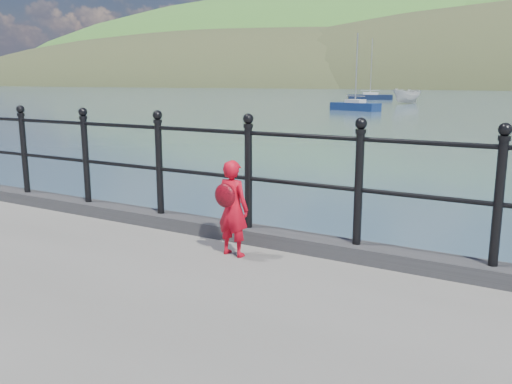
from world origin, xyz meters
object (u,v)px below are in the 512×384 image
Objects in this scene: railing at (201,160)px; sailboat_port at (355,107)px; launch_white at (407,96)px; sailboat_left at (370,97)px; child at (232,207)px.

sailboat_port is at bearing 108.12° from railing.
railing reaches higher than launch_white.
sailboat_left is (-21.75, 69.54, -1.49)m from railing.
sailboat_port reaches higher than child.
launch_white is at bearing -72.84° from child.
child is at bearing -97.39° from sailboat_left.
railing is at bearing -31.29° from child.
child is at bearing -54.29° from sailboat_port.
sailboat_port is (-0.06, -16.64, -0.53)m from launch_white.
launch_white is at bearing 103.13° from railing.
sailboat_port is 0.81× the size of sailboat_left.
sailboat_port is at bearing -98.96° from sailboat_left.
launch_white is at bearing 106.71° from sailboat_port.
sailboat_port is (-13.73, 41.98, -1.48)m from railing.
launch_white is 16.65m from sailboat_port.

